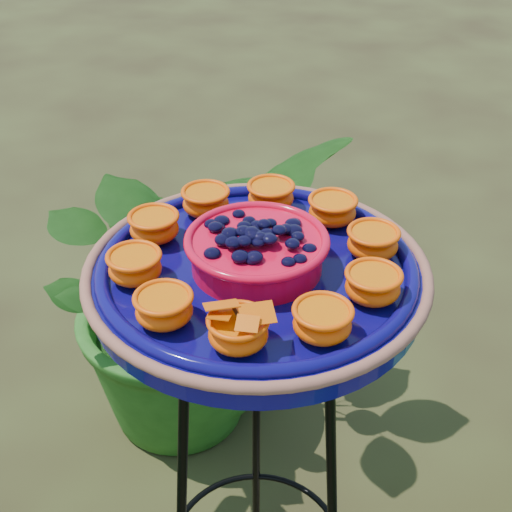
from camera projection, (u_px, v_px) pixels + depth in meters
name	position (u px, v px, depth m)	size (l,w,h in m)	color
tripod_stand	(257.00, 461.00, 1.24)	(0.44, 0.44, 0.93)	black
feeder_dish	(257.00, 268.00, 1.01)	(0.61, 0.61, 0.11)	#0B0756
shrub_back_left	(178.00, 284.00, 1.89)	(0.79, 0.68, 0.87)	#1F5215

